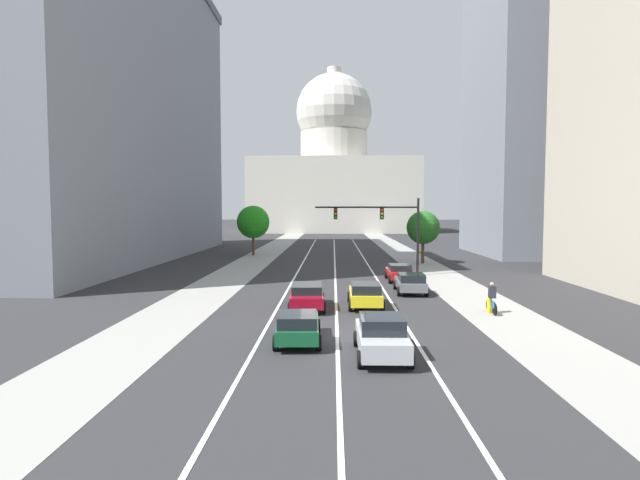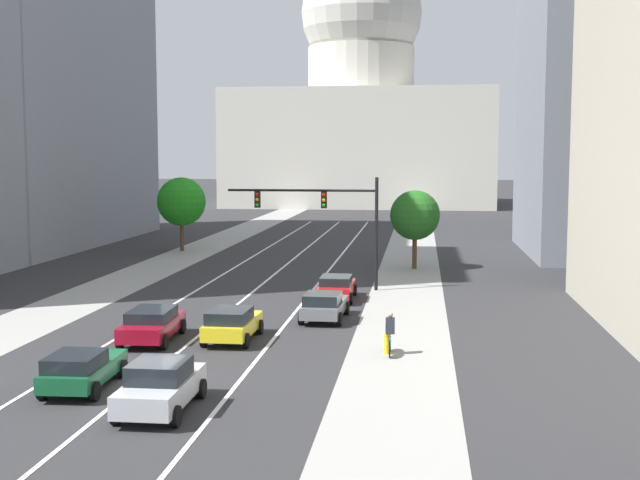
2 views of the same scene
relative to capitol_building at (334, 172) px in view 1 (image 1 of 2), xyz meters
name	(u,v)px [view 1 (image 1 of 2)]	position (x,y,z in m)	size (l,w,h in m)	color
ground_plane	(335,255)	(0.00, -64.27, -14.93)	(400.00, 400.00, 0.00)	#2B2B2D
sidewalk_left	(258,258)	(-8.84, -69.27, -14.92)	(4.18, 130.00, 0.01)	gray
sidewalk_right	(412,259)	(8.84, -69.27, -14.92)	(4.18, 130.00, 0.01)	gray
lane_stripe_left	(299,269)	(-3.37, -79.27, -14.92)	(0.16, 90.00, 0.01)	white
lane_stripe_center	(335,269)	(0.00, -79.27, -14.92)	(0.16, 90.00, 0.01)	white
lane_stripe_right	(371,269)	(3.37, -79.27, -14.92)	(0.16, 90.00, 0.01)	white
office_tower_far_left	(128,114)	(-26.81, -61.39, 2.96)	(18.19, 30.56, 35.70)	gray
office_tower_far_right	(562,68)	(27.77, -63.16, 8.02)	(20.16, 19.15, 45.83)	gray
capitol_building	(334,172)	(0.00, 0.00, 0.00)	(40.44, 25.37, 40.54)	beige
car_gray	(411,283)	(5.05, -92.77, -14.21)	(2.12, 4.23, 1.39)	slate
car_yellow	(365,294)	(1.68, -97.71, -14.16)	(2.03, 4.11, 1.45)	yellow
car_silver	(382,336)	(1.69, -107.46, -14.12)	(2.02, 4.29, 1.60)	#B2B5BA
car_red	(400,272)	(5.06, -87.08, -14.22)	(1.99, 4.23, 1.34)	red
car_green	(298,326)	(-1.68, -105.51, -14.21)	(2.10, 4.23, 1.37)	#14512D
car_crimson	(307,295)	(-1.69, -98.10, -14.18)	(2.22, 4.60, 1.40)	maroon
traffic_signal_mast	(385,221)	(4.20, -83.64, -10.30)	(8.88, 0.39, 6.61)	black
fire_hydrant	(489,305)	(8.34, -99.25, -14.47)	(0.26, 0.35, 0.91)	yellow
cyclist	(492,298)	(8.45, -99.32, -14.08)	(0.37, 1.70, 1.72)	black
street_tree_mid_left	(253,222)	(-9.93, -65.57, -10.86)	(3.99, 3.99, 6.08)	#51381E
street_tree_near_right	(423,228)	(9.19, -74.07, -11.20)	(3.45, 3.45, 5.47)	#51381E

